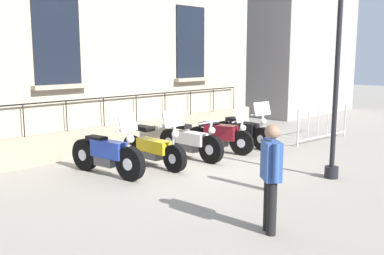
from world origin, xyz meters
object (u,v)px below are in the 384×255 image
at_px(motorcycle_white, 190,142).
at_px(lamppost, 340,8).
at_px(motorcycle_blue, 107,155).
at_px(crowd_barrier, 323,122).
at_px(motorcycle_yellow, 153,149).
at_px(motorcycle_black, 243,131).
at_px(pedestrian_standing, 271,173).
at_px(bollard, 271,163).
at_px(motorcycle_maroon, 220,135).

relative_size(motorcycle_white, lamppost, 0.48).
xyz_separation_m(motorcycle_blue, crowd_barrier, (1.43, 6.61, 0.13)).
xyz_separation_m(motorcycle_yellow, motorcycle_black, (0.06, 3.24, 0.01)).
distance_m(motorcycle_yellow, crowd_barrier, 5.59).
bearing_deg(pedestrian_standing, motorcycle_yellow, 162.49).
xyz_separation_m(motorcycle_white, pedestrian_standing, (3.97, -2.38, 0.47)).
bearing_deg(bollard, motorcycle_white, 165.30).
bearing_deg(pedestrian_standing, crowd_barrier, 112.26).
xyz_separation_m(motorcycle_yellow, bollard, (2.96, 0.35, 0.13)).
distance_m(motorcycle_blue, motorcycle_black, 4.42).
distance_m(motorcycle_white, bollard, 2.97).
bearing_deg(pedestrian_standing, motorcycle_blue, 178.55).
height_order(motorcycle_white, crowd_barrier, crowd_barrier).
xyz_separation_m(bollard, pedestrian_standing, (1.10, -1.63, 0.34)).
height_order(motorcycle_blue, motorcycle_maroon, motorcycle_blue).
distance_m(motorcycle_black, crowd_barrier, 2.53).
distance_m(motorcycle_blue, motorcycle_white, 2.28).
distance_m(motorcycle_yellow, motorcycle_maroon, 2.15).
distance_m(motorcycle_blue, bollard, 3.43).
bearing_deg(lamppost, crowd_barrier, 120.57).
bearing_deg(motorcycle_yellow, motorcycle_black, 89.02).
bearing_deg(crowd_barrier, motorcycle_yellow, -103.62).
height_order(motorcycle_blue, crowd_barrier, motorcycle_blue).
relative_size(motorcycle_blue, motorcycle_maroon, 1.10).
xyz_separation_m(crowd_barrier, bollard, (1.64, -5.08, -0.03)).
xyz_separation_m(motorcycle_blue, motorcycle_white, (0.20, 2.28, -0.03)).
relative_size(motorcycle_blue, lamppost, 0.49).
bearing_deg(motorcycle_maroon, motorcycle_blue, -94.44).
bearing_deg(motorcycle_maroon, bollard, -32.63).
distance_m(motorcycle_yellow, motorcycle_white, 1.10).
bearing_deg(motorcycle_yellow, crowd_barrier, 76.38).
bearing_deg(motorcycle_blue, bollard, 26.40).
relative_size(motorcycle_blue, pedestrian_standing, 1.33).
relative_size(motorcycle_maroon, lamppost, 0.44).
distance_m(motorcycle_yellow, pedestrian_standing, 4.29).
height_order(lamppost, bollard, lamppost).
relative_size(motorcycle_white, motorcycle_maroon, 1.07).
bearing_deg(crowd_barrier, bollard, -72.08).
bearing_deg(pedestrian_standing, motorcycle_white, 149.04).
height_order(motorcycle_maroon, motorcycle_black, motorcycle_black).
height_order(crowd_barrier, bollard, bollard).
relative_size(motorcycle_maroon, bollard, 1.78).
bearing_deg(pedestrian_standing, motorcycle_black, 131.54).
relative_size(motorcycle_yellow, lamppost, 0.49).
xyz_separation_m(motorcycle_black, bollard, (2.90, -2.89, 0.12)).
bearing_deg(bollard, motorcycle_black, 135.09).
xyz_separation_m(crowd_barrier, pedestrian_standing, (2.75, -6.71, 0.31)).
xyz_separation_m(motorcycle_maroon, motorcycle_black, (-0.09, 1.09, -0.04)).
height_order(motorcycle_black, lamppost, lamppost).
bearing_deg(motorcycle_white, motorcycle_blue, -95.12).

